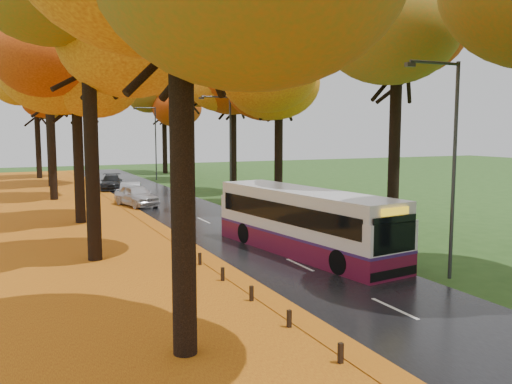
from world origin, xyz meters
TOP-DOWN VIEW (x-y plane):
  - road at (0.00, 25.00)m, footprint 6.50×90.00m
  - centre_line at (0.00, 25.00)m, footprint 0.12×90.00m
  - leaf_verge at (-9.00, 25.00)m, footprint 12.00×90.00m
  - leaf_drift at (-3.05, 25.00)m, footprint 0.90×90.00m
  - trees_left at (-7.18, 27.06)m, footprint 9.20×74.00m
  - trees_right at (7.19, 26.91)m, footprint 9.30×74.20m
  - bollard_row at (-3.70, 4.70)m, footprint 0.11×23.51m
  - streetlamp_near at (3.95, 8.00)m, footprint 2.45×0.18m
  - streetlamp_mid at (3.95, 30.00)m, footprint 2.45×0.18m
  - streetlamp_far at (3.95, 52.00)m, footprint 2.45×0.18m
  - bus at (1.24, 13.82)m, footprint 3.96×11.07m
  - car_white at (-2.35, 32.00)m, footprint 2.82×4.82m
  - car_silver at (-2.17, 34.97)m, footprint 2.58×4.58m
  - car_dark at (-2.12, 43.72)m, footprint 2.77×4.96m

SIDE VIEW (x-z plane):
  - leaf_verge at x=-9.00m, z-range 0.00..0.02m
  - road at x=0.00m, z-range 0.00..0.04m
  - leaf_drift at x=-3.05m, z-range 0.04..0.05m
  - centre_line at x=0.00m, z-range 0.04..0.05m
  - bollard_row at x=-3.70m, z-range 0.00..0.52m
  - car_dark at x=-2.12m, z-range 0.04..1.40m
  - car_silver at x=-2.17m, z-range 0.04..1.47m
  - car_white at x=-2.35m, z-range 0.04..1.58m
  - bus at x=1.24m, z-range 0.11..2.96m
  - streetlamp_near at x=3.95m, z-range 0.71..8.71m
  - streetlamp_mid at x=3.95m, z-range 0.71..8.71m
  - streetlamp_far at x=3.95m, z-range 0.71..8.71m
  - trees_left at x=-7.18m, z-range 2.59..16.48m
  - trees_right at x=7.19m, z-range 2.71..16.67m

